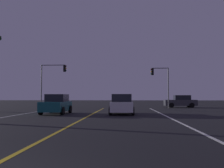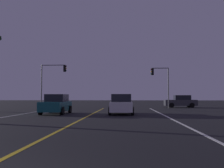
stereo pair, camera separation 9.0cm
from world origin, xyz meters
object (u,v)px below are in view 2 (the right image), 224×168
at_px(traffic_light_near_right, 160,78).
at_px(car_crossing_side, 181,102).
at_px(traffic_light_near_left, 53,76).
at_px(car_oncoming, 56,104).
at_px(car_lead_same_lane, 121,105).

bearing_deg(traffic_light_near_right, car_crossing_side, -143.51).
distance_m(car_crossing_side, traffic_light_near_right, 4.95).
bearing_deg(traffic_light_near_right, traffic_light_near_left, -0.00).
distance_m(car_oncoming, car_lead_same_lane, 5.66).
xyz_separation_m(car_lead_same_lane, traffic_light_near_right, (4.80, 11.27, 3.06)).
bearing_deg(car_oncoming, car_crossing_side, 134.78).
bearing_deg(traffic_light_near_right, car_lead_same_lane, 66.94).
height_order(traffic_light_near_right, traffic_light_near_left, traffic_light_near_left).
xyz_separation_m(car_oncoming, car_lead_same_lane, (5.65, -0.11, 0.00)).
xyz_separation_m(car_oncoming, traffic_light_near_right, (10.45, 11.16, 3.06)).
bearing_deg(traffic_light_near_left, car_crossing_side, 7.65).
xyz_separation_m(car_crossing_side, car_lead_same_lane, (-7.93, -13.59, 0.00)).
xyz_separation_m(car_lead_same_lane, traffic_light_near_left, (-9.33, 11.27, 3.46)).
bearing_deg(car_crossing_side, car_oncoming, 44.78).
relative_size(car_lead_same_lane, traffic_light_near_left, 0.75).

